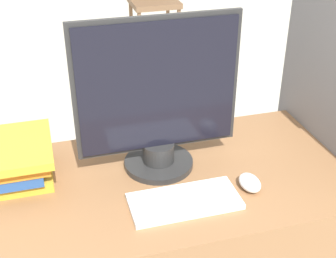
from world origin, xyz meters
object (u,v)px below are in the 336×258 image
Objects in this scene: book_stack at (19,160)px; keyboard at (184,201)px; monitor at (158,100)px; mouse at (250,183)px.

keyboard is at bearing -29.73° from book_stack.
book_stack is (-0.43, 0.05, -0.17)m from monitor.
keyboard is 3.49× the size of mouse.
mouse is 0.71m from book_stack.
monitor is 5.55× the size of mouse.
book_stack is at bearing 173.86° from monitor.
monitor is 0.38m from mouse.
mouse reaches higher than keyboard.
monitor is at bearing 95.83° from keyboard.
monitor reaches higher than mouse.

